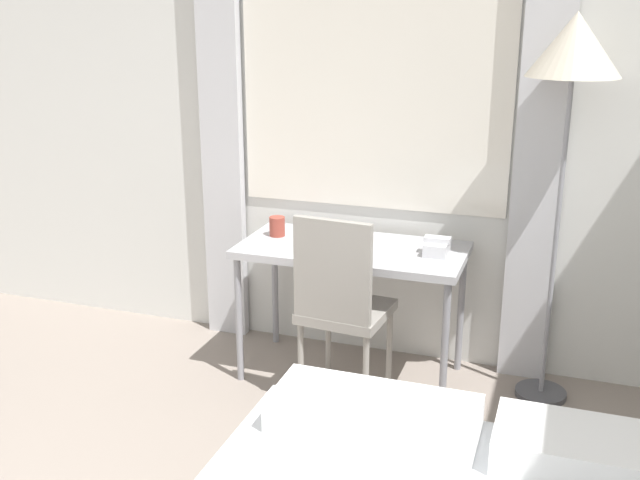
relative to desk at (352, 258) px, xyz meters
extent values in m
cube|color=silver|center=(-0.30, 0.37, 0.69)|extent=(5.65, 0.05, 2.70)
cube|color=white|center=(0.00, 0.34, 0.94)|extent=(1.45, 0.01, 1.50)
cube|color=silver|center=(-0.87, 0.30, 0.64)|extent=(0.24, 0.06, 2.60)
cube|color=silver|center=(0.87, 0.30, 0.64)|extent=(0.24, 0.06, 2.60)
cube|color=#B2B2B7|center=(0.00, 0.00, 0.04)|extent=(1.15, 0.57, 0.04)
cylinder|color=gray|center=(-0.54, -0.25, -0.32)|extent=(0.04, 0.04, 0.68)
cylinder|color=gray|center=(0.54, -0.25, -0.32)|extent=(0.04, 0.04, 0.68)
cylinder|color=gray|center=(-0.54, 0.25, -0.32)|extent=(0.04, 0.04, 0.68)
cylinder|color=gray|center=(0.54, 0.25, -0.32)|extent=(0.04, 0.04, 0.68)
cube|color=gray|center=(0.05, -0.24, -0.19)|extent=(0.43, 0.43, 0.05)
cube|color=gray|center=(0.03, -0.42, 0.08)|extent=(0.38, 0.07, 0.49)
cylinder|color=gray|center=(-0.14, -0.40, -0.44)|extent=(0.03, 0.03, 0.44)
cylinder|color=gray|center=(0.20, -0.43, -0.44)|extent=(0.03, 0.03, 0.44)
cylinder|color=gray|center=(-0.11, -0.06, -0.44)|extent=(0.03, 0.03, 0.44)
cylinder|color=gray|center=(0.23, -0.09, -0.44)|extent=(0.03, 0.03, 0.44)
cube|color=white|center=(0.44, -1.20, -0.15)|extent=(0.74, 0.32, 0.12)
cube|color=white|center=(1.23, -1.20, -0.15)|extent=(0.74, 0.32, 0.12)
cylinder|color=#4C4C51|center=(0.99, 0.09, -0.65)|extent=(0.26, 0.26, 0.03)
cylinder|color=gray|center=(0.99, 0.09, 0.15)|extent=(0.02, 0.02, 1.57)
cone|color=beige|center=(0.99, 0.09, 1.08)|extent=(0.42, 0.42, 0.28)
cube|color=silver|center=(0.43, 0.03, 0.09)|extent=(0.11, 0.18, 0.06)
cube|color=silver|center=(0.43, 0.03, 0.14)|extent=(0.13, 0.06, 0.02)
cube|color=#4C4238|center=(-0.14, -0.03, 0.07)|extent=(0.28, 0.19, 0.02)
cube|color=white|center=(-0.14, -0.03, 0.08)|extent=(0.26, 0.18, 0.01)
cylinder|color=#993F33|center=(-0.43, 0.05, 0.11)|extent=(0.08, 0.08, 0.10)
camera|label=1|loc=(1.03, -3.50, 1.25)|focal=42.00mm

